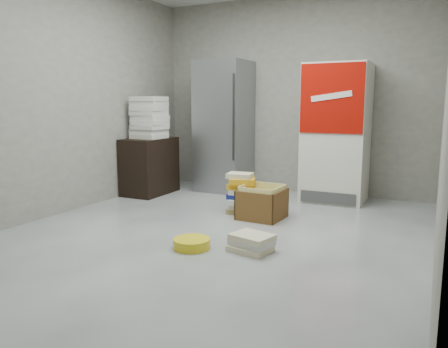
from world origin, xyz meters
name	(u,v)px	position (x,y,z in m)	size (l,w,h in m)	color
ground	(211,235)	(0.00, 0.00, 0.00)	(5.00, 5.00, 0.00)	beige
room_shell	(210,48)	(0.00, 0.00, 1.80)	(4.04, 5.04, 2.82)	gray
steel_fridge	(224,127)	(-0.90, 2.13, 0.95)	(0.70, 0.72, 1.90)	gray
coke_cooler	(336,133)	(0.75, 2.12, 0.90)	(0.80, 0.73, 1.80)	silver
wood_shelf	(150,166)	(-1.73, 1.40, 0.40)	(0.50, 0.80, 0.80)	black
supply_box_stack	(149,118)	(-1.72, 1.40, 1.09)	(0.45, 0.44, 0.58)	silver
phonebook_stack_main	(241,193)	(-0.08, 0.92, 0.24)	(0.36, 0.32, 0.48)	#9B814A
phonebook_stack_side	(251,243)	(0.55, -0.26, 0.08)	(0.41, 0.36, 0.16)	beige
cardboard_box	(262,205)	(0.22, 0.83, 0.15)	(0.49, 0.49, 0.38)	yellow
bucket_lid	(192,243)	(0.04, -0.43, 0.04)	(0.34, 0.34, 0.09)	yellow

